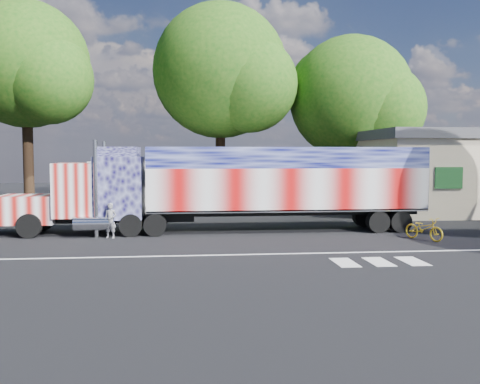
{
  "coord_description": "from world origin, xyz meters",
  "views": [
    {
      "loc": [
        -2.62,
        -22.37,
        3.68
      ],
      "look_at": [
        0.0,
        3.0,
        1.9
      ],
      "focal_mm": 40.0,
      "sensor_mm": 36.0,
      "label": 1
    }
  ],
  "objects": [
    {
      "name": "tree_nw_a",
      "position": [
        -13.11,
        15.36,
        9.69
      ],
      "size": [
        8.96,
        8.54,
        14.03
      ],
      "color": "black",
      "rests_on": "ground"
    },
    {
      "name": "lane_markings",
      "position": [
        1.71,
        -3.77,
        0.01
      ],
      "size": [
        30.0,
        2.67,
        0.01
      ],
      "color": "silver",
      "rests_on": "ground"
    },
    {
      "name": "semi_truck",
      "position": [
        -0.29,
        3.0,
        2.23
      ],
      "size": [
        20.33,
        3.21,
        4.33
      ],
      "color": "black",
      "rests_on": "ground"
    },
    {
      "name": "ground",
      "position": [
        0.0,
        0.0,
        0.0
      ],
      "size": [
        100.0,
        100.0,
        0.0
      ],
      "primitive_type": "plane",
      "color": "black"
    },
    {
      "name": "tree_ne_a",
      "position": [
        9.53,
        15.57,
        7.77
      ],
      "size": [
        9.33,
        8.88,
        12.26
      ],
      "color": "black",
      "rests_on": "ground"
    },
    {
      "name": "coach_bus",
      "position": [
        -2.83,
        11.51,
        1.69
      ],
      "size": [
        11.23,
        2.61,
        3.27
      ],
      "color": "silver",
      "rests_on": "ground"
    },
    {
      "name": "bicycle",
      "position": [
        7.65,
        -0.42,
        0.5
      ],
      "size": [
        1.49,
        1.99,
        1.0
      ],
      "primitive_type": "imported",
      "rotation": [
        0.0,
        0.0,
        0.5
      ],
      "color": "gold",
      "rests_on": "ground"
    },
    {
      "name": "woman",
      "position": [
        -5.91,
        1.5,
        0.78
      ],
      "size": [
        0.66,
        0.53,
        1.57
      ],
      "primitive_type": "imported",
      "rotation": [
        0.0,
        0.0,
        -0.3
      ],
      "color": "slate",
      "rests_on": "ground"
    },
    {
      "name": "tree_n_mid",
      "position": [
        0.11,
        16.3,
        9.62
      ],
      "size": [
        10.11,
        9.63,
        14.49
      ],
      "color": "black",
      "rests_on": "ground"
    }
  ]
}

